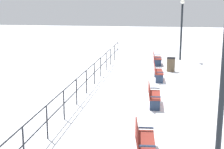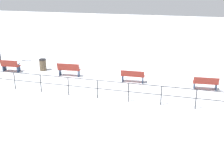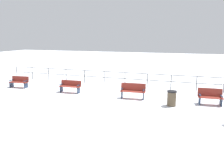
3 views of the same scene
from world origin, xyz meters
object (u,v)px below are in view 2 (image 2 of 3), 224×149
Objects in this scene: bench_nearest at (206,83)px; bench_second at (133,76)px; bench_third at (69,69)px; bench_fourth at (11,66)px; trash_bin at (43,65)px.

bench_second is at bearing 84.02° from bench_nearest.
bench_second is at bearing -95.04° from bench_third.
bench_nearest is at bearing -94.16° from bench_fourth.
bench_fourth is at bearing 114.05° from trash_bin.
trash_bin is at bearing -70.13° from bench_fourth.
bench_nearest is at bearing -94.65° from trash_bin.
bench_third reaches higher than trash_bin.
bench_third reaches higher than bench_second.
bench_fourth is 1.60× the size of trash_bin.
bench_nearest is 1.10× the size of bench_fourth.
bench_fourth reaches higher than bench_second.
bench_nearest is at bearing -93.84° from bench_second.
trash_bin is (0.83, 7.00, -0.02)m from bench_second.
bench_second is 1.12× the size of bench_fourth.
bench_fourth is (-0.12, 9.12, 0.01)m from bench_second.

